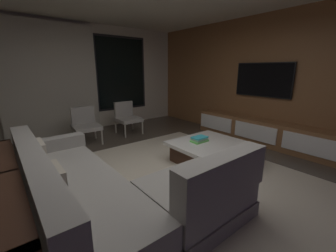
# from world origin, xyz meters

# --- Properties ---
(floor) EXTENTS (9.20, 9.20, 0.00)m
(floor) POSITION_xyz_m (0.00, 0.00, 0.00)
(floor) COLOR #473D33
(back_wall_with_window) EXTENTS (6.60, 0.30, 2.70)m
(back_wall_with_window) POSITION_xyz_m (-0.06, 3.62, 1.34)
(back_wall_with_window) COLOR beige
(back_wall_with_window) RESTS_ON floor
(media_wall) EXTENTS (0.12, 7.80, 2.70)m
(media_wall) POSITION_xyz_m (3.06, 0.00, 1.35)
(media_wall) COLOR brown
(media_wall) RESTS_ON floor
(area_rug) EXTENTS (3.20, 3.80, 0.01)m
(area_rug) POSITION_xyz_m (0.35, -0.10, 0.01)
(area_rug) COLOR beige
(area_rug) RESTS_ON floor
(sectional_couch) EXTENTS (1.98, 2.50, 0.82)m
(sectional_couch) POSITION_xyz_m (-0.83, -0.17, 0.29)
(sectional_couch) COLOR gray
(sectional_couch) RESTS_ON floor
(coffee_table) EXTENTS (1.16, 1.16, 0.36)m
(coffee_table) POSITION_xyz_m (1.12, 0.06, 0.19)
(coffee_table) COLOR #42271B
(coffee_table) RESTS_ON floor
(book_stack_on_coffee_table) EXTENTS (0.30, 0.19, 0.09)m
(book_stack_on_coffee_table) POSITION_xyz_m (1.02, 0.25, 0.40)
(book_stack_on_coffee_table) COLOR #6CD35D
(book_stack_on_coffee_table) RESTS_ON coffee_table
(accent_chair_near_window) EXTENTS (0.54, 0.56, 0.78)m
(accent_chair_near_window) POSITION_xyz_m (0.89, 2.60, 0.43)
(accent_chair_near_window) COLOR #B2ADA0
(accent_chair_near_window) RESTS_ON floor
(accent_chair_by_curtain) EXTENTS (0.58, 0.60, 0.78)m
(accent_chair_by_curtain) POSITION_xyz_m (-0.18, 2.50, 0.43)
(accent_chair_by_curtain) COLOR #B2ADA0
(accent_chair_by_curtain) RESTS_ON floor
(media_console) EXTENTS (0.46, 3.10, 0.52)m
(media_console) POSITION_xyz_m (2.77, 0.05, 0.25)
(media_console) COLOR brown
(media_console) RESTS_ON floor
(mounted_tv) EXTENTS (0.05, 1.25, 0.72)m
(mounted_tv) POSITION_xyz_m (2.95, 0.25, 1.35)
(mounted_tv) COLOR black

